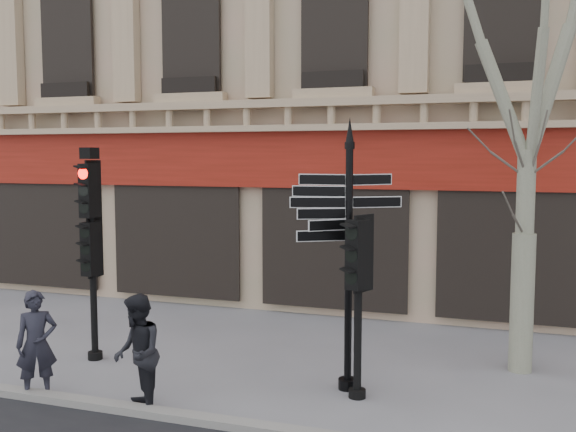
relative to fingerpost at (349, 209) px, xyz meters
name	(u,v)px	position (x,y,z in m)	size (l,w,h in m)	color
ground	(254,391)	(-1.38, -0.54, -2.86)	(80.00, 80.00, 0.00)	slate
kerb	(216,422)	(-1.38, -1.94, -2.80)	(80.00, 0.25, 0.12)	gray
fingerpost	(349,209)	(0.00, 0.00, 0.00)	(2.31, 2.31, 4.26)	black
traffic_signal_main	(92,227)	(-4.69, -0.01, -0.45)	(0.42, 0.30, 3.82)	black
traffic_signal_secondary	(358,274)	(0.22, -0.30, -0.96)	(0.55, 0.48, 2.74)	black
pedestrian_a	(37,344)	(-4.41, -1.84, -2.04)	(0.60, 0.39, 1.65)	black
pedestrian_b	(137,354)	(-2.65, -1.84, -2.01)	(0.83, 0.65, 1.71)	black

